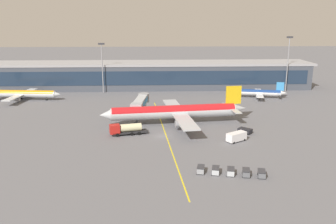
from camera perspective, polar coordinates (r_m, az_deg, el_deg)
ground_plane at (r=100.74m, az=-0.92°, el=-3.92°), size 700.00×700.00×0.00m
apron_lead_in_line at (r=102.66m, az=-0.41°, el=-3.55°), size 6.43×79.79×0.01m
terminal_building at (r=172.80m, az=-5.65°, el=5.97°), size 171.46×21.01×12.40m
main_airliner at (r=111.22m, az=1.14°, el=0.05°), size 47.02×37.58×11.69m
jet_bridge at (r=119.45m, az=-4.44°, el=1.51°), size 5.78×19.13×6.74m
fuel_tanker at (r=102.07m, az=-6.81°, el=-2.74°), size 11.09×4.92×3.25m
lavatory_truck at (r=97.92m, az=11.06°, el=-3.87°), size 6.11×5.10×2.50m
pushback_tug at (r=105.55m, az=12.31°, el=-2.91°), size 4.36×4.25×1.40m
baggage_cart_0 at (r=77.56m, az=5.32°, el=-9.20°), size 2.10×2.92×1.48m
baggage_cart_1 at (r=77.42m, az=7.71°, el=-9.32°), size 2.10×2.92×1.48m
baggage_cart_2 at (r=77.40m, az=10.11°, el=-9.43°), size 2.10×2.92×1.48m
baggage_cart_3 at (r=77.52m, az=12.50°, el=-9.52°), size 2.10×2.92×1.48m
baggage_cart_4 at (r=77.77m, az=14.89°, el=-9.59°), size 2.10×2.92×1.48m
commuter_jet_far at (r=154.45m, az=14.24°, el=3.09°), size 23.73×18.86×6.98m
commuter_jet_near at (r=156.93m, az=-22.40°, el=2.76°), size 31.61×25.19×8.11m
apron_light_mast_0 at (r=161.37m, az=-10.59°, el=7.66°), size 2.80×0.50×22.33m
apron_light_mast_1 at (r=170.88m, az=18.82°, el=7.98°), size 2.80×0.50×25.04m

